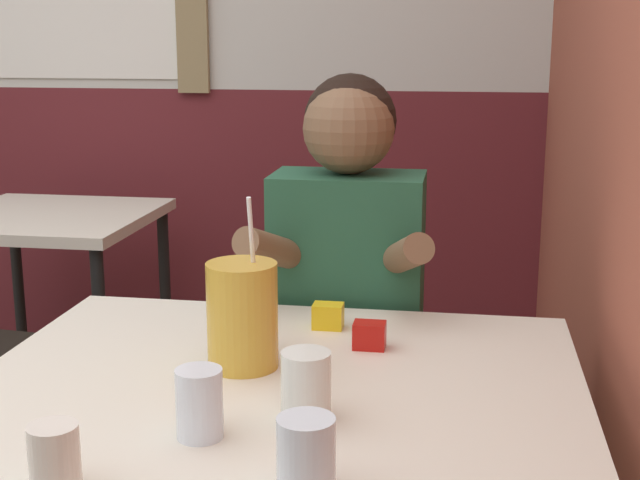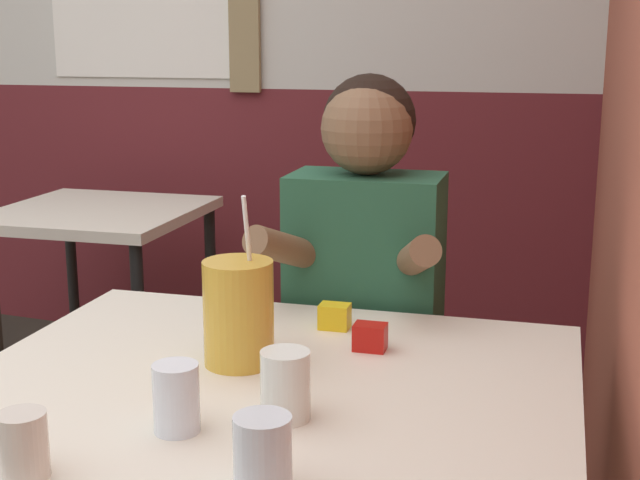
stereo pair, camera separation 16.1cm
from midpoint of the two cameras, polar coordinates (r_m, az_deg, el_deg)
The scene contains 11 objects.
back_wall at distance 3.52m, azimuth -3.38°, elevation 13.84°, with size 5.63×0.09×2.70m.
main_table at distance 1.54m, azimuth -0.57°, elevation -11.27°, with size 1.04×0.90×0.73m.
background_table at distance 3.12m, azimuth -12.58°, elevation 0.22°, with size 0.66×0.67×0.73m.
person_seated at distance 2.06m, azimuth 5.11°, elevation -5.62°, with size 0.42×0.41×1.22m.
cocktail_pitcher at distance 1.57m, azimuth -2.32°, elevation -4.72°, with size 0.12×0.12×0.31m.
glass_near_pitcher at distance 1.33m, azimuth -5.74°, elevation -10.10°, with size 0.07×0.07×0.10m.
glass_center at distance 1.36m, azimuth 1.18°, elevation -9.34°, with size 0.08×0.08×0.11m.
glass_far_side at distance 1.24m, azimuth -14.90°, elevation -12.67°, with size 0.07×0.07×0.09m.
glass_by_brick at distance 1.15m, azimuth 0.40°, elevation -13.73°, with size 0.08×0.08×0.11m.
condiment_ketchup at distance 1.67m, azimuth 6.00°, elevation -6.24°, with size 0.06×0.04×0.05m.
condiment_mustard at distance 1.78m, azimuth 3.54°, elevation -4.94°, with size 0.06×0.04×0.05m.
Camera 2 is at (1.19, -0.95, 1.30)m, focal length 50.00 mm.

